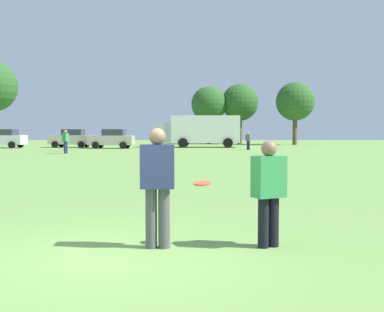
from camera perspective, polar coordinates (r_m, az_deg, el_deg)
The scene contains 14 objects.
ground_plane at distance 6.66m, azimuth -9.48°, elevation -11.95°, with size 153.06×153.06×0.00m, color #6B9347.
player_thrower at distance 6.95m, azimuth -4.34°, elevation -2.97°, with size 0.49×0.29×1.76m.
player_defender at distance 7.09m, azimuth 8.98°, elevation -3.77°, with size 0.54×0.44×1.57m.
frisbee at distance 7.11m, azimuth 1.04°, elevation -3.27°, with size 0.27×0.27×0.07m.
parked_car_mid_left at distance 49.92m, azimuth -21.84°, elevation 1.96°, with size 4.28×2.37×1.82m.
parked_car_center at distance 49.06m, azimuth -14.43°, elevation 2.07°, with size 4.28×2.37×1.82m.
parked_car_mid_right at distance 45.88m, azimuth -9.75°, elevation 2.06°, with size 4.28×2.37×1.82m.
box_truck at distance 47.99m, azimuth 0.70°, elevation 3.14°, with size 8.60×3.27×3.18m.
bystander_sideline_watcher at distance 42.18m, azimuth 6.57°, elevation 1.92°, with size 0.48×0.46×1.53m.
bystander_far_jogger at distance 41.12m, azimuth -15.13°, elevation 1.93°, with size 0.54×0.49×1.70m.
bystander_field_marshal at distance 36.33m, azimuth -15.09°, elevation 1.83°, with size 0.39×0.53×1.75m.
tree_center_elm at distance 59.65m, azimuth 1.84°, elevation 6.20°, with size 4.42×4.42×7.18m.
tree_east_birch at distance 60.30m, azimuth 5.57°, elevation 6.37°, with size 4.62×4.62×7.51m.
tree_east_oak at distance 57.85m, azimuth 12.06°, elevation 6.37°, with size 4.55×4.55×7.39m.
Camera 1 is at (1.05, -6.34, 1.72)m, focal length 44.54 mm.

